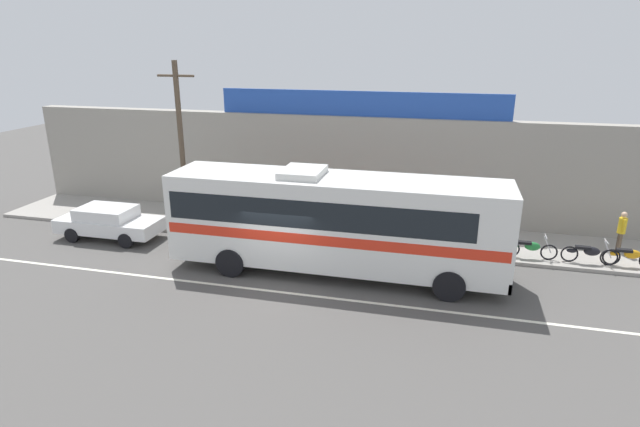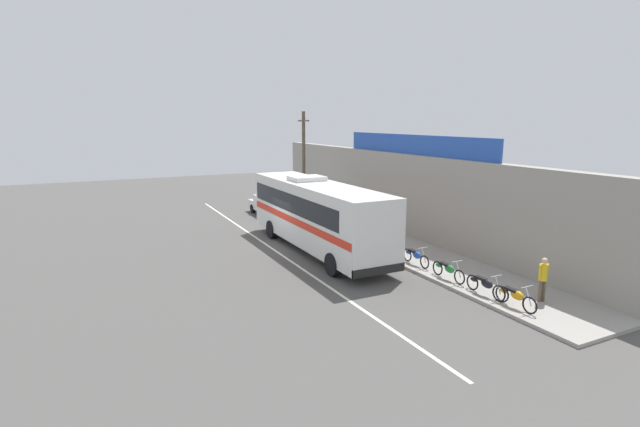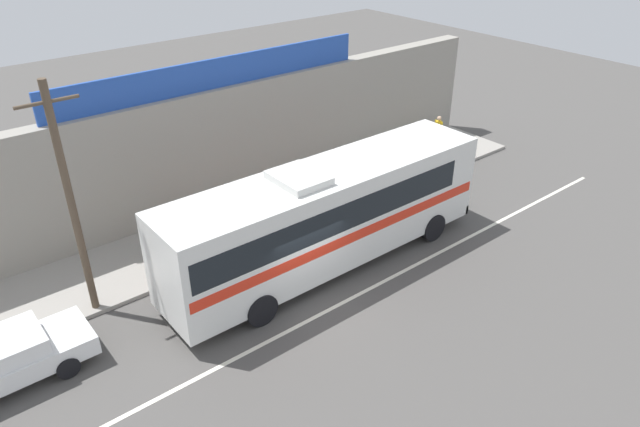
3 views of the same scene
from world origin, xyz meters
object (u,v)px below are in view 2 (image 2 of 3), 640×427
object	(u,v)px
parked_car	(269,205)
motorcycle_black	(515,296)
motorcycle_green	(485,285)
pedestrian_by_curb	(345,209)
pedestrian_far_right	(543,276)
intercity_bus	(316,211)
motorcycle_blue	(415,256)
utility_pole	(304,164)
motorcycle_red	(448,270)

from	to	relation	value
parked_car	motorcycle_black	size ratio (longest dim) A/B	2.38
motorcycle_green	pedestrian_by_curb	bearing A→B (deg)	174.31
pedestrian_by_curb	pedestrian_far_right	xyz separation A→B (m)	(14.54, 0.11, -0.05)
intercity_bus	motorcycle_blue	bearing A→B (deg)	30.64
utility_pole	motorcycle_black	bearing A→B (deg)	0.93
pedestrian_by_curb	parked_car	bearing A→B (deg)	-152.66
parked_car	utility_pole	size ratio (longest dim) A/B	0.61
motorcycle_green	pedestrian_far_right	bearing A→B (deg)	45.59
motorcycle_blue	motorcycle_black	size ratio (longest dim) A/B	1.03
motorcycle_red	intercity_bus	bearing A→B (deg)	-158.55
utility_pole	motorcycle_blue	world-z (taller)	utility_pole
motorcycle_black	intercity_bus	bearing A→B (deg)	-164.84
motorcycle_blue	pedestrian_by_curb	world-z (taller)	pedestrian_by_curb
motorcycle_red	motorcycle_blue	world-z (taller)	same
parked_car	motorcycle_red	distance (m)	17.01
motorcycle_green	pedestrian_far_right	size ratio (longest dim) A/B	1.18
pedestrian_by_curb	pedestrian_far_right	distance (m)	14.54
pedestrian_far_right	pedestrian_by_curb	bearing A→B (deg)	-179.56
motorcycle_green	pedestrian_far_right	xyz separation A→B (m)	(1.39, 1.42, 0.54)
utility_pole	motorcycle_green	xyz separation A→B (m)	(16.11, 0.22, -3.27)
motorcycle_red	utility_pole	bearing A→B (deg)	-179.15
motorcycle_green	motorcycle_black	size ratio (longest dim) A/B	1.07
motorcycle_blue	motorcycle_black	bearing A→B (deg)	0.19
motorcycle_green	pedestrian_by_curb	size ratio (longest dim) A/B	1.12
motorcycle_black	utility_pole	bearing A→B (deg)	-179.07
motorcycle_green	motorcycle_blue	xyz separation A→B (m)	(-4.31, 0.04, 0.00)
intercity_bus	motorcycle_green	xyz separation A→B (m)	(9.04, 2.76, -1.50)
parked_car	motorcycle_red	world-z (taller)	parked_car
motorcycle_red	pedestrian_by_curb	distance (m)	11.19
pedestrian_by_curb	utility_pole	bearing A→B (deg)	-152.69
parked_car	motorcycle_black	distance (m)	20.43
pedestrian_by_curb	intercity_bus	bearing A→B (deg)	-44.72
utility_pole	motorcycle_green	size ratio (longest dim) A/B	3.63
motorcycle_green	pedestrian_far_right	world-z (taller)	pedestrian_far_right
motorcycle_blue	motorcycle_black	xyz separation A→B (m)	(5.68, 0.02, 0.00)
motorcycle_black	parked_car	bearing A→B (deg)	-175.04
parked_car	motorcycle_blue	world-z (taller)	parked_car
parked_car	pedestrian_by_curb	world-z (taller)	pedestrian_by_curb
utility_pole	motorcycle_black	size ratio (longest dim) A/B	3.89
utility_pole	motorcycle_green	world-z (taller)	utility_pole
motorcycle_green	motorcycle_red	world-z (taller)	same
intercity_bus	motorcycle_blue	xyz separation A→B (m)	(4.73, 2.80, -1.50)
utility_pole	pedestrian_by_curb	xyz separation A→B (m)	(2.96, 1.53, -2.67)
parked_car	motorcycle_green	bearing A→B (deg)	5.13
motorcycle_red	pedestrian_far_right	distance (m)	3.77
motorcycle_green	motorcycle_red	bearing A→B (deg)	-179.66
intercity_bus	motorcycle_black	bearing A→B (deg)	15.16
intercity_bus	motorcycle_red	bearing A→B (deg)	21.45
parked_car	motorcycle_green	size ratio (longest dim) A/B	2.22
motorcycle_green	pedestrian_far_right	distance (m)	2.06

